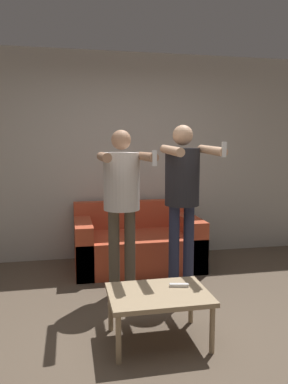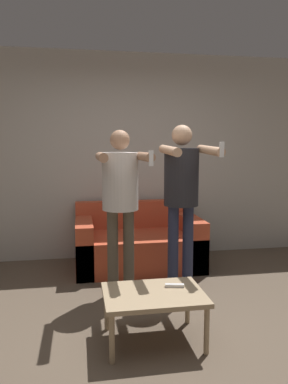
% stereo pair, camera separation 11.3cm
% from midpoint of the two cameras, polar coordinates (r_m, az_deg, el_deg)
% --- Properties ---
extents(ground_plane, '(14.00, 14.00, 0.00)m').
position_cam_midpoint_polar(ground_plane, '(3.21, 1.62, -20.98)').
color(ground_plane, brown).
extents(wall_back, '(6.40, 0.06, 2.70)m').
position_cam_midpoint_polar(wall_back, '(5.02, -4.12, 5.38)').
color(wall_back, '#B7B2A8').
rests_on(wall_back, ground_plane).
extents(couch, '(1.52, 0.92, 0.77)m').
position_cam_midpoint_polar(couch, '(4.71, -1.80, -8.02)').
color(couch, '#C64C2D').
rests_on(couch, ground_plane).
extents(person_standing_left, '(0.47, 0.78, 1.65)m').
position_cam_midpoint_polar(person_standing_left, '(3.65, -4.28, 0.06)').
color(person_standing_left, brown).
rests_on(person_standing_left, ground_plane).
extents(person_standing_right, '(0.47, 0.76, 1.71)m').
position_cam_midpoint_polar(person_standing_right, '(3.77, 5.06, 0.78)').
color(person_standing_right, '#282D47').
rests_on(person_standing_right, ground_plane).
extents(coffee_table, '(0.77, 0.56, 0.39)m').
position_cam_midpoint_polar(coffee_table, '(2.98, 1.10, -15.81)').
color(coffee_table, tan).
rests_on(coffee_table, ground_plane).
extents(remote_on_table, '(0.15, 0.07, 0.02)m').
position_cam_midpoint_polar(remote_on_table, '(3.07, 4.24, -13.96)').
color(remote_on_table, white).
rests_on(remote_on_table, coffee_table).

